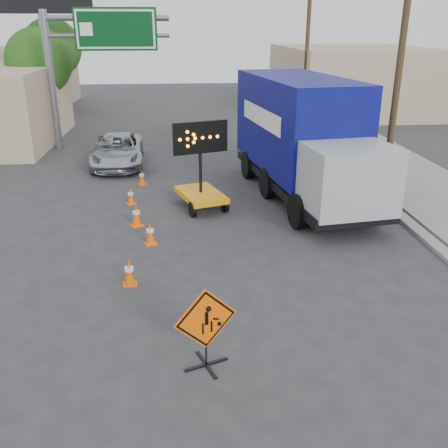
{
  "coord_description": "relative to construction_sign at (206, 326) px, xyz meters",
  "views": [
    {
      "loc": [
        -0.18,
        -8.57,
        6.04
      ],
      "look_at": [
        0.86,
        2.93,
        1.45
      ],
      "focal_mm": 40.0,
      "sensor_mm": 36.0,
      "label": 1
    }
  ],
  "objects": [
    {
      "name": "pickup_truck",
      "position": [
        -3.24,
        15.17,
        -0.19
      ],
      "size": [
        2.57,
        5.11,
        1.39
      ],
      "primitive_type": "imported",
      "rotation": [
        0.0,
        0.0,
        0.05
      ],
      "color": "#B0B3B8",
      "rests_on": "ground"
    },
    {
      "name": "construction_sign",
      "position": [
        0.0,
        0.0,
        0.0
      ],
      "size": [
        1.19,
        0.86,
        1.67
      ],
      "rotation": [
        0.0,
        0.0,
        0.35
      ],
      "color": "black",
      "rests_on": "ground"
    },
    {
      "name": "cone_e",
      "position": [
        -1.95,
        11.93,
        -0.56
      ],
      "size": [
        0.41,
        0.41,
        0.64
      ],
      "rotation": [
        0.0,
        0.0,
        0.32
      ],
      "color": "#FF5D05",
      "rests_on": "ground"
    },
    {
      "name": "arrow_board",
      "position": [
        0.32,
        8.93,
        -0.2
      ],
      "size": [
        1.91,
        2.46,
        3.08
      ],
      "rotation": [
        0.0,
        0.0,
        0.32
      ],
      "color": "orange",
      "rests_on": "ground"
    },
    {
      "name": "tree_left_near",
      "position": [
        -8.19,
        22.72,
        3.28
      ],
      "size": [
        3.71,
        3.71,
        6.03
      ],
      "color": "#4A331F",
      "rests_on": "ground"
    },
    {
      "name": "curb_right",
      "position": [
        7.01,
        15.72,
        -0.82
      ],
      "size": [
        0.4,
        60.0,
        0.12
      ],
      "primitive_type": "cube",
      "color": "gray",
      "rests_on": "ground"
    },
    {
      "name": "utility_pole_near",
      "position": [
        7.81,
        10.72,
        3.8
      ],
      "size": [
        1.8,
        0.26,
        9.0
      ],
      "color": "#4A331F",
      "rests_on": "ground"
    },
    {
      "name": "billboard",
      "position": [
        -8.54,
        26.59,
        6.47
      ],
      "size": [
        6.1,
        0.54,
        9.85
      ],
      "color": "slate",
      "rests_on": "ground"
    },
    {
      "name": "cone_b",
      "position": [
        -1.32,
        5.85,
        -0.53
      ],
      "size": [
        0.45,
        0.45,
        0.69
      ],
      "rotation": [
        0.0,
        0.0,
        0.35
      ],
      "color": "#FF5D05",
      "rests_on": "ground"
    },
    {
      "name": "ground",
      "position": [
        -0.19,
        0.72,
        -0.88
      ],
      "size": [
        100.0,
        100.0,
        0.0
      ],
      "primitive_type": "plane",
      "color": "#2D2D30",
      "rests_on": "ground"
    },
    {
      "name": "utility_pole_far",
      "position": [
        7.81,
        24.72,
        3.8
      ],
      "size": [
        1.8,
        0.26,
        9.0
      ],
      "color": "#4A331F",
      "rests_on": "ground"
    },
    {
      "name": "highway_gantry",
      "position": [
        -4.62,
        18.67,
        4.19
      ],
      "size": [
        6.18,
        0.38,
        6.9
      ],
      "color": "slate",
      "rests_on": "ground"
    },
    {
      "name": "tree_left_far",
      "position": [
        -9.19,
        30.72,
        3.72
      ],
      "size": [
        4.1,
        4.1,
        6.66
      ],
      "color": "#4A331F",
      "rests_on": "ground"
    },
    {
      "name": "building_right_far",
      "position": [
        12.81,
        30.72,
        1.42
      ],
      "size": [
        10.0,
        14.0,
        4.6
      ],
      "primitive_type": "cube",
      "color": "tan",
      "rests_on": "ground"
    },
    {
      "name": "cone_a",
      "position": [
        -1.72,
        3.37,
        -0.53
      ],
      "size": [
        0.4,
        0.4,
        0.69
      ],
      "rotation": [
        0.0,
        0.0,
        0.15
      ],
      "color": "#FF5D05",
      "rests_on": "ground"
    },
    {
      "name": "box_truck",
      "position": [
        4.19,
        10.01,
        1.08
      ],
      "size": [
        3.92,
        9.42,
        4.33
      ],
      "rotation": [
        0.0,
        0.0,
        0.14
      ],
      "color": "black",
      "rests_on": "ground"
    },
    {
      "name": "sidewalk_right",
      "position": [
        9.31,
        15.72,
        -0.81
      ],
      "size": [
        4.0,
        60.0,
        0.15
      ],
      "primitive_type": "cube",
      "color": "gray",
      "rests_on": "ground"
    },
    {
      "name": "cone_c",
      "position": [
        -1.83,
        7.36,
        -0.51
      ],
      "size": [
        0.5,
        0.5,
        0.74
      ],
      "rotation": [
        0.0,
        0.0,
        0.43
      ],
      "color": "#FF5D05",
      "rests_on": "ground"
    },
    {
      "name": "cone_d",
      "position": [
        -2.2,
        9.53,
        -0.57
      ],
      "size": [
        0.42,
        0.42,
        0.63
      ],
      "rotation": [
        0.0,
        0.0,
        0.43
      ],
      "color": "#FF5D05",
      "rests_on": "ground"
    }
  ]
}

